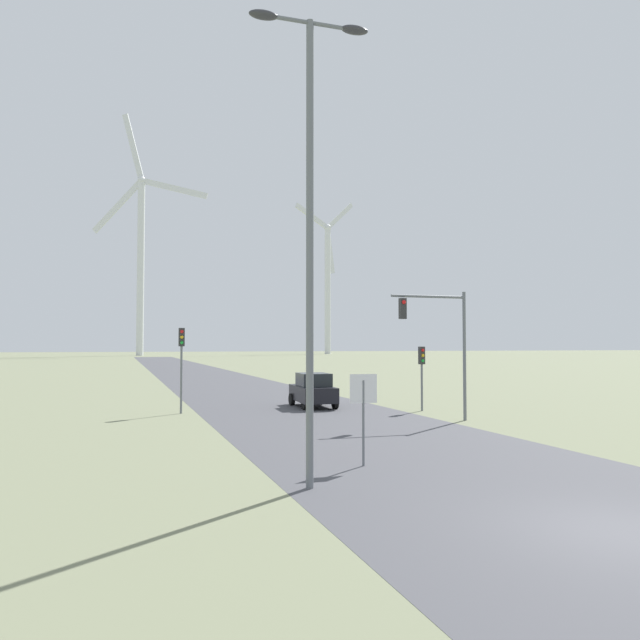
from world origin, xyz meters
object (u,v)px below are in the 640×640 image
at_px(car_approaching, 313,390).
at_px(wind_turbine_center, 328,277).
at_px(traffic_light_mast_overhead, 439,330).
at_px(wind_turbine_left, 141,248).
at_px(streetlamp, 310,196).
at_px(traffic_light_post_near_left, 182,351).
at_px(traffic_light_post_near_right, 422,364).
at_px(stop_sign_near, 363,402).

relative_size(car_approaching, wind_turbine_center, 0.07).
xyz_separation_m(traffic_light_mast_overhead, wind_turbine_center, (59.15, 191.97, 24.24)).
height_order(wind_turbine_left, wind_turbine_center, wind_turbine_left).
bearing_deg(wind_turbine_left, streetlamp, -90.49).
bearing_deg(wind_turbine_left, traffic_light_post_near_left, -91.01).
bearing_deg(wind_turbine_center, wind_turbine_left, -165.82).
bearing_deg(car_approaching, traffic_light_mast_overhead, -65.86).
xyz_separation_m(traffic_light_post_near_left, traffic_light_post_near_right, (11.77, -2.48, -0.66)).
height_order(streetlamp, car_approaching, streetlamp).
bearing_deg(traffic_light_post_near_right, wind_turbine_center, 72.87).
distance_m(streetlamp, traffic_light_mast_overhead, 14.15).
bearing_deg(streetlamp, traffic_light_post_near_right, 54.53).
bearing_deg(wind_turbine_center, traffic_light_mast_overhead, -107.13).
distance_m(traffic_light_post_near_left, wind_turbine_left, 171.18).
xyz_separation_m(streetlamp, traffic_light_post_near_right, (10.39, 14.59, -4.49)).
distance_m(traffic_light_post_near_left, wind_turbine_center, 199.58).
height_order(traffic_light_mast_overhead, wind_turbine_center, wind_turbine_center).
bearing_deg(streetlamp, stop_sign_near, 43.86).
xyz_separation_m(stop_sign_near, wind_turbine_left, (-0.61, 183.43, 31.48)).
height_order(traffic_light_post_near_left, wind_turbine_center, wind_turbine_center).
height_order(stop_sign_near, traffic_light_mast_overhead, traffic_light_mast_overhead).
height_order(car_approaching, wind_turbine_left, wind_turbine_left).
relative_size(traffic_light_post_near_right, traffic_light_mast_overhead, 0.57).
bearing_deg(wind_turbine_left, car_approaching, -88.60).
height_order(traffic_light_post_near_right, traffic_light_mast_overhead, traffic_light_mast_overhead).
bearing_deg(streetlamp, wind_turbine_center, 71.36).
height_order(traffic_light_post_near_right, wind_turbine_center, wind_turbine_center).
bearing_deg(wind_turbine_left, traffic_light_mast_overhead, -87.53).
xyz_separation_m(traffic_light_post_near_right, wind_turbine_left, (-8.81, 170.95, 30.86)).
relative_size(traffic_light_mast_overhead, wind_turbine_left, 0.08).
xyz_separation_m(car_approaching, wind_turbine_left, (-4.10, 167.43, 32.34)).
bearing_deg(stop_sign_near, traffic_light_post_near_left, 103.46).
bearing_deg(wind_turbine_left, wind_turbine_center, 14.18).
distance_m(streetlamp, stop_sign_near, 5.95).
height_order(car_approaching, wind_turbine_center, wind_turbine_center).
distance_m(stop_sign_near, traffic_light_post_near_right, 14.94).
bearing_deg(stop_sign_near, wind_turbine_center, 71.74).
bearing_deg(traffic_light_mast_overhead, stop_sign_near, -129.85).
xyz_separation_m(streetlamp, stop_sign_near, (2.20, 2.11, -5.11)).
relative_size(stop_sign_near, traffic_light_mast_overhead, 0.44).
distance_m(streetlamp, traffic_light_post_near_right, 18.46).
height_order(traffic_light_post_near_right, car_approaching, traffic_light_post_near_right).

